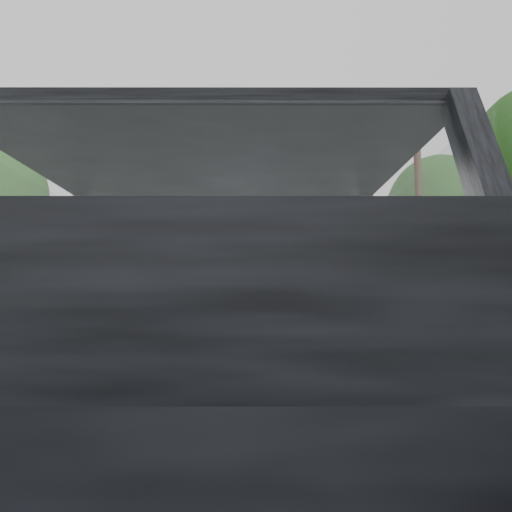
{
  "coord_description": "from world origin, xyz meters",
  "views": [
    {
      "loc": [
        0.18,
        -2.48,
        0.79
      ],
      "look_at": [
        0.18,
        0.52,
        1.1
      ],
      "focal_mm": 35.0,
      "sensor_mm": 36.0,
      "label": 1
    }
  ],
  "objects_px": {
    "cat": "(248,261)",
    "utility_pole": "(419,217)",
    "subject_car": "(220,321)",
    "highway_sign": "(358,297)",
    "other_car": "(226,307)"
  },
  "relations": [
    {
      "from": "cat",
      "to": "utility_pole",
      "type": "height_order",
      "value": "utility_pole"
    },
    {
      "from": "subject_car",
      "to": "highway_sign",
      "type": "bearing_deg",
      "value": 76.48
    },
    {
      "from": "other_car",
      "to": "utility_pole",
      "type": "bearing_deg",
      "value": -48.43
    },
    {
      "from": "highway_sign",
      "to": "cat",
      "type": "bearing_deg",
      "value": -88.58
    },
    {
      "from": "subject_car",
      "to": "cat",
      "type": "distance_m",
      "value": 0.75
    },
    {
      "from": "subject_car",
      "to": "cat",
      "type": "relative_size",
      "value": 6.97
    },
    {
      "from": "highway_sign",
      "to": "utility_pole",
      "type": "xyz_separation_m",
      "value": [
        1.04,
        -5.38,
        2.61
      ]
    },
    {
      "from": "highway_sign",
      "to": "subject_car",
      "type": "bearing_deg",
      "value": -88.51
    },
    {
      "from": "cat",
      "to": "highway_sign",
      "type": "relative_size",
      "value": 0.23
    },
    {
      "from": "cat",
      "to": "highway_sign",
      "type": "height_order",
      "value": "highway_sign"
    },
    {
      "from": "subject_car",
      "to": "utility_pole",
      "type": "bearing_deg",
      "value": 68.01
    },
    {
      "from": "utility_pole",
      "to": "cat",
      "type": "bearing_deg",
      "value": -112.47
    },
    {
      "from": "other_car",
      "to": "highway_sign",
      "type": "distance_m",
      "value": 7.25
    },
    {
      "from": "other_car",
      "to": "highway_sign",
      "type": "height_order",
      "value": "highway_sign"
    },
    {
      "from": "other_car",
      "to": "utility_pole",
      "type": "height_order",
      "value": "utility_pole"
    }
  ]
}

